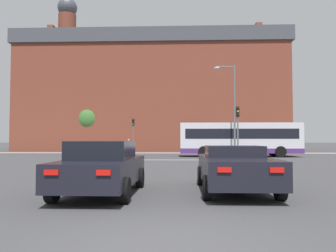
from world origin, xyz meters
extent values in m
plane|color=#3D3D3F|center=(0.00, 0.00, 0.00)|extent=(400.00, 400.00, 0.00)
cube|color=silver|center=(0.00, 20.69, 0.00)|extent=(7.64, 0.30, 0.01)
cube|color=gray|center=(0.00, 34.41, 0.01)|extent=(68.49, 2.50, 0.01)
cube|color=brown|center=(-3.92, 44.63, 7.34)|extent=(37.44, 13.10, 14.67)
cube|color=#42444C|center=(-3.92, 44.63, 15.65)|extent=(38.19, 13.62, 1.95)
cube|color=brown|center=(-19.27, 43.24, 17.72)|extent=(0.90, 0.90, 2.20)
cube|color=brown|center=(-13.06, 46.88, 17.72)|extent=(0.90, 0.90, 2.20)
cube|color=brown|center=(-6.85, 46.26, 17.72)|extent=(0.90, 0.90, 2.20)
cube|color=brown|center=(-0.52, 45.70, 17.72)|extent=(0.90, 0.90, 2.20)
cube|color=brown|center=(5.01, 44.93, 17.72)|extent=(0.90, 0.90, 2.20)
cube|color=brown|center=(11.81, 43.41, 17.72)|extent=(0.90, 0.90, 2.20)
cylinder|color=brown|center=(-17.31, 44.63, 18.82)|extent=(2.68, 2.68, 4.40)
sphere|color=#42444C|center=(-17.31, 44.63, 22.14)|extent=(2.97, 2.97, 2.97)
cube|color=black|center=(-1.99, 4.56, 0.66)|extent=(1.90, 4.41, 0.68)
cube|color=black|center=(-1.99, 4.51, 1.25)|extent=(1.62, 1.99, 0.51)
cylinder|color=black|center=(-2.87, 5.93, 0.32)|extent=(0.23, 0.64, 0.64)
cylinder|color=black|center=(-1.08, 5.91, 0.32)|extent=(0.23, 0.64, 0.64)
cylinder|color=black|center=(-2.89, 3.20, 0.32)|extent=(0.23, 0.64, 0.64)
cylinder|color=black|center=(-1.11, 3.19, 0.32)|extent=(0.23, 0.64, 0.64)
cube|color=red|center=(-2.59, 2.35, 0.83)|extent=(0.32, 0.05, 0.12)
cube|color=red|center=(-1.43, 2.33, 0.83)|extent=(0.32, 0.05, 0.12)
cube|color=black|center=(1.85, 5.15, 0.68)|extent=(1.95, 4.56, 0.71)
cube|color=black|center=(1.85, 5.26, 1.20)|extent=(1.66, 1.37, 0.33)
cylinder|color=black|center=(0.94, 6.56, 0.32)|extent=(0.22, 0.64, 0.64)
cylinder|color=black|center=(2.78, 6.55, 0.32)|extent=(0.22, 0.64, 0.64)
cylinder|color=black|center=(0.92, 3.75, 0.32)|extent=(0.22, 0.64, 0.64)
cylinder|color=black|center=(2.76, 3.74, 0.32)|extent=(0.22, 0.64, 0.64)
cube|color=red|center=(1.24, 2.86, 0.85)|extent=(0.32, 0.05, 0.12)
cube|color=red|center=(2.43, 2.85, 0.85)|extent=(0.32, 0.05, 0.12)
cube|color=silver|center=(5.71, 25.96, 1.73)|extent=(10.98, 2.54, 2.76)
cube|color=#4C2870|center=(5.71, 25.96, 0.57)|extent=(11.00, 2.56, 0.44)
cube|color=black|center=(5.71, 25.96, 2.11)|extent=(10.10, 2.57, 0.90)
cylinder|color=black|center=(2.31, 24.74, 0.50)|extent=(1.00, 0.28, 1.00)
cylinder|color=black|center=(2.31, 27.18, 0.50)|extent=(1.00, 0.28, 1.00)
cylinder|color=black|center=(9.12, 24.74, 0.50)|extent=(1.00, 0.28, 1.00)
cylinder|color=black|center=(9.12, 27.18, 0.50)|extent=(1.00, 0.28, 1.00)
cylinder|color=slate|center=(-5.36, 33.80, 1.64)|extent=(0.12, 0.12, 3.27)
cube|color=black|center=(-5.36, 33.80, 3.67)|extent=(0.26, 0.20, 0.80)
sphere|color=black|center=(-5.36, 33.67, 3.93)|extent=(0.17, 0.17, 0.17)
sphere|color=black|center=(-5.36, 33.67, 3.67)|extent=(0.17, 0.17, 0.17)
sphere|color=#1ED14C|center=(-5.36, 33.67, 3.42)|extent=(0.17, 0.17, 0.17)
cylinder|color=slate|center=(4.83, 21.69, 1.71)|extent=(0.12, 0.12, 3.43)
cube|color=black|center=(4.83, 21.69, 3.83)|extent=(0.26, 0.20, 0.80)
sphere|color=black|center=(4.83, 21.56, 4.08)|extent=(0.17, 0.17, 0.17)
sphere|color=orange|center=(4.83, 21.56, 3.83)|extent=(0.17, 0.17, 0.17)
sphere|color=black|center=(4.83, 21.56, 3.57)|extent=(0.17, 0.17, 0.17)
cylinder|color=slate|center=(4.90, 23.57, 4.02)|extent=(0.16, 0.16, 8.05)
cylinder|color=slate|center=(4.15, 23.57, 7.90)|extent=(1.48, 0.10, 0.10)
ellipsoid|color=#B2B2B7|center=(3.41, 23.57, 7.80)|extent=(0.50, 0.36, 0.22)
cylinder|color=#333851|center=(2.20, 34.85, 0.37)|extent=(0.13, 0.13, 0.75)
cylinder|color=#333851|center=(2.34, 34.95, 0.37)|extent=(0.13, 0.13, 0.75)
cube|color=#336B38|center=(2.27, 34.90, 1.04)|extent=(0.45, 0.42, 0.59)
sphere|color=tan|center=(2.27, 34.90, 1.45)|extent=(0.22, 0.22, 0.22)
cylinder|color=#333851|center=(-5.97, 34.63, 0.40)|extent=(0.13, 0.13, 0.79)
cylinder|color=#333851|center=(-6.10, 34.73, 0.40)|extent=(0.13, 0.13, 0.79)
cube|color=navy|center=(-6.04, 34.68, 1.11)|extent=(0.45, 0.41, 0.63)
sphere|color=tan|center=(-6.04, 34.68, 1.54)|extent=(0.24, 0.24, 0.24)
cylinder|color=#4C3823|center=(-12.18, 39.62, 1.41)|extent=(0.36, 0.36, 2.82)
ellipsoid|color=#3D7033|center=(-12.18, 39.62, 4.44)|extent=(3.80, 3.80, 3.99)
camera|label=1|loc=(0.23, -4.72, 1.53)|focal=35.00mm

